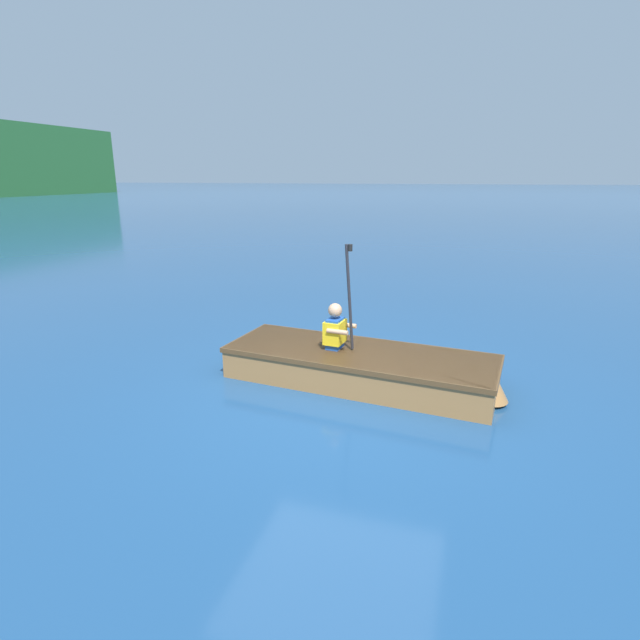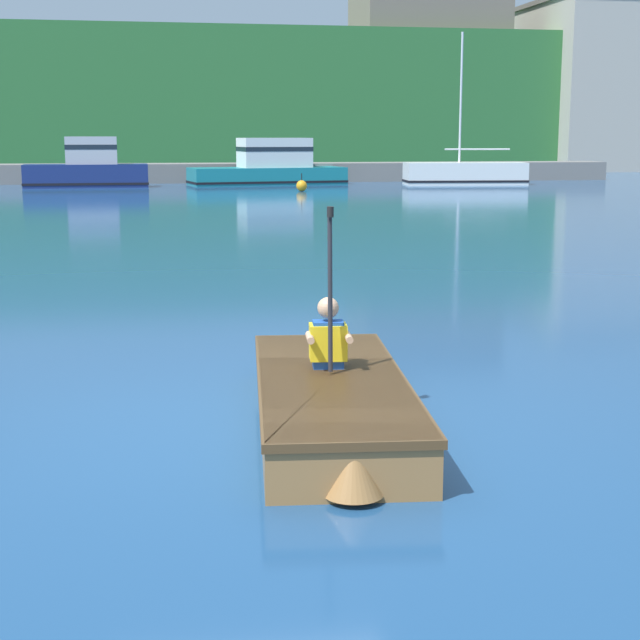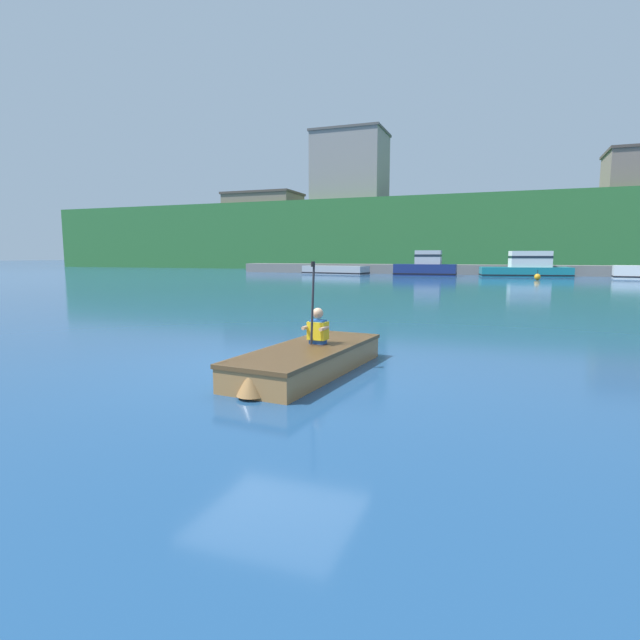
{
  "view_description": "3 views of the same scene",
  "coord_description": "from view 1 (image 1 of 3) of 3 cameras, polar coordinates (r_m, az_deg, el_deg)",
  "views": [
    {
      "loc": [
        -5.0,
        -1.34,
        2.43
      ],
      "look_at": [
        0.56,
        0.41,
        0.74
      ],
      "focal_mm": 28.0,
      "sensor_mm": 36.0,
      "label": 1
    },
    {
      "loc": [
        -0.8,
        -7.2,
        2.2
      ],
      "look_at": [
        0.56,
        0.41,
        0.74
      ],
      "focal_mm": 55.0,
      "sensor_mm": 36.0,
      "label": 2
    },
    {
      "loc": [
        3.3,
        -6.98,
        1.77
      ],
      "look_at": [
        0.56,
        0.41,
        0.74
      ],
      "focal_mm": 28.0,
      "sensor_mm": 36.0,
      "label": 3
    }
  ],
  "objects": [
    {
      "name": "rowboat_foreground",
      "position": [
        6.1,
        4.9,
        -5.13
      ],
      "size": [
        1.44,
        3.41,
        0.39
      ],
      "color": "#A3703D",
      "rests_on": "ground"
    },
    {
      "name": "ground_plane",
      "position": [
        5.72,
        2.26,
        -9.02
      ],
      "size": [
        300.0,
        300.0,
        0.0
      ],
      "primitive_type": "plane",
      "color": "navy"
    },
    {
      "name": "person_paddler",
      "position": [
        6.07,
        1.83,
        -0.89
      ],
      "size": [
        0.38,
        0.37,
        1.28
      ],
      "color": "#1E4CA5",
      "rests_on": "rowboat_foreground"
    }
  ]
}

